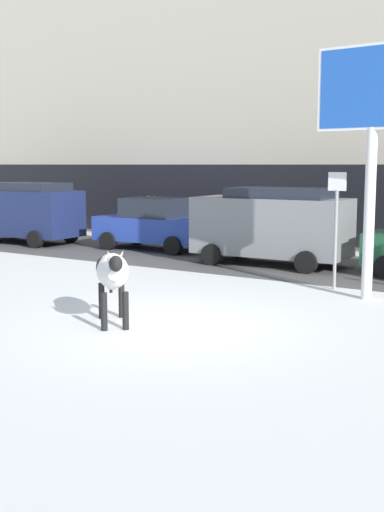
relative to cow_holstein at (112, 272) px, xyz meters
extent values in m
plane|color=white|center=(0.95, 0.30, -1.00)|extent=(120.00, 120.00, 0.00)
cube|color=#514F4C|center=(0.95, 8.70, -1.00)|extent=(60.00, 5.60, 0.01)
cube|color=black|center=(0.95, 12.23, 0.60)|extent=(43.12, 0.10, 2.80)
ellipsoid|color=silver|center=(-0.03, 0.05, 0.02)|extent=(1.40, 1.43, 0.64)
ellipsoid|color=black|center=(-0.22, 0.01, 0.07)|extent=(0.59, 0.60, 0.40)
cylinder|color=black|center=(0.45, -0.17, -0.65)|extent=(0.12, 0.12, 0.70)
cylinder|color=black|center=(0.17, -0.44, -0.65)|extent=(0.12, 0.12, 0.70)
cylinder|color=black|center=(-0.22, 0.54, -0.65)|extent=(0.12, 0.12, 0.70)
cylinder|color=black|center=(-0.51, 0.27, -0.65)|extent=(0.12, 0.12, 0.70)
cylinder|color=silver|center=(0.49, -0.50, 0.20)|extent=(0.52, 0.53, 0.44)
ellipsoid|color=black|center=(0.64, -0.66, 0.30)|extent=(0.48, 0.48, 0.28)
cone|color=beige|center=(0.69, -0.55, 0.46)|extent=(0.12, 0.12, 0.15)
cone|color=beige|center=(0.53, -0.70, 0.46)|extent=(0.12, 0.12, 0.15)
cylinder|color=black|center=(-0.48, 0.54, -0.23)|extent=(0.06, 0.06, 0.60)
ellipsoid|color=beige|center=(-0.15, 0.18, -0.28)|extent=(0.37, 0.37, 0.20)
cylinder|color=silver|center=(3.28, 4.90, 0.90)|extent=(0.24, 0.24, 3.80)
cube|color=silver|center=(3.28, 4.90, 3.65)|extent=(2.53, 0.35, 1.82)
cube|color=#1E51B2|center=(3.28, 4.87, 3.65)|extent=(2.41, 0.30, 1.70)
cube|color=#19234C|center=(-11.18, 8.16, 0.17)|extent=(4.67, 2.07, 1.70)
cube|color=#1E232D|center=(-10.88, 8.17, 1.17)|extent=(3.06, 1.78, 0.30)
cylinder|color=black|center=(-9.72, 9.16, -0.68)|extent=(0.65, 0.24, 0.64)
cylinder|color=black|center=(-9.65, 7.26, -0.68)|extent=(0.65, 0.24, 0.64)
cylinder|color=black|center=(-12.71, 9.05, -0.68)|extent=(0.65, 0.24, 0.64)
cube|color=#233D9E|center=(-5.80, 9.26, -0.26)|extent=(4.26, 1.91, 0.84)
cube|color=#1E232D|center=(-5.80, 9.26, 0.50)|extent=(2.06, 1.62, 0.68)
cylinder|color=black|center=(-4.47, 10.18, -0.68)|extent=(0.65, 0.24, 0.64)
cylinder|color=black|center=(-4.41, 8.43, -0.68)|extent=(0.65, 0.24, 0.64)
cylinder|color=black|center=(-7.20, 10.09, -0.68)|extent=(0.65, 0.24, 0.64)
cylinder|color=black|center=(-7.14, 8.33, -0.68)|extent=(0.65, 0.24, 0.64)
cube|color=slate|center=(-0.75, 8.29, 0.17)|extent=(4.67, 2.07, 1.70)
cube|color=#1E232D|center=(-0.45, 8.30, 1.17)|extent=(3.06, 1.78, 0.30)
cylinder|color=black|center=(0.71, 9.29, -0.68)|extent=(0.65, 0.24, 0.64)
cylinder|color=black|center=(0.78, 7.39, -0.68)|extent=(0.65, 0.24, 0.64)
cylinder|color=black|center=(-2.28, 9.18, -0.68)|extent=(0.65, 0.24, 0.64)
cylinder|color=black|center=(-2.21, 7.29, -0.68)|extent=(0.65, 0.24, 0.64)
cylinder|color=#282833|center=(-7.82, 12.06, -0.56)|extent=(0.24, 0.24, 0.88)
cube|color=maroon|center=(-7.82, 12.06, 0.20)|extent=(0.36, 0.22, 0.64)
sphere|color=#9E7051|center=(-7.82, 12.06, 0.63)|extent=(0.20, 0.20, 0.20)
cylinder|color=#282833|center=(-8.12, 12.06, -0.56)|extent=(0.24, 0.24, 0.88)
cube|color=#386B42|center=(-8.12, 12.06, 0.20)|extent=(0.36, 0.22, 0.64)
sphere|color=tan|center=(-8.12, 12.06, 0.63)|extent=(0.20, 0.20, 0.20)
cylinder|color=gray|center=(2.25, 5.64, 0.20)|extent=(0.08, 0.08, 2.40)
cube|color=silver|center=(2.25, 5.64, 1.60)|extent=(0.44, 0.04, 0.44)
camera|label=1|loc=(7.78, -9.29, 2.00)|focal=45.71mm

